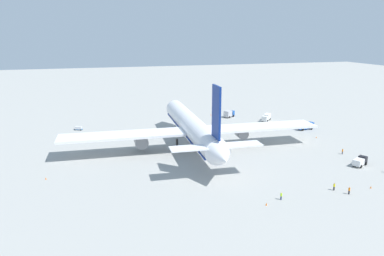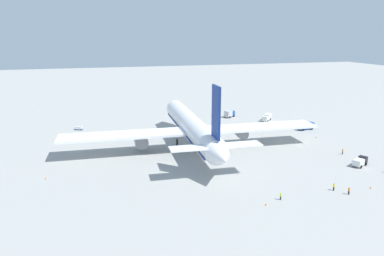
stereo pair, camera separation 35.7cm
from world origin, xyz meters
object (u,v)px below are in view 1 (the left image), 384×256
object	(u,v)px
traffic_cone_2	(316,137)
traffic_cone_4	(266,204)
service_truck_4	(229,114)
traffic_cone_0	(211,115)
baggage_cart_0	(78,128)
ground_worker_2	(342,151)
service_truck_0	(266,117)
traffic_cone_3	(46,178)
ground_worker_4	(334,187)
ground_worker_0	(281,196)
service_truck_2	(306,126)
service_truck_1	(360,161)
traffic_cone_1	(371,187)
ground_worker_3	(349,190)
airliner	(192,127)

from	to	relation	value
traffic_cone_2	traffic_cone_4	bearing A→B (deg)	135.53
service_truck_4	traffic_cone_0	size ratio (longest dim) A/B	10.36
baggage_cart_0	ground_worker_2	xyz separation A→B (m)	(-52.18, -77.40, 0.12)
baggage_cart_0	ground_worker_2	world-z (taller)	ground_worker_2
service_truck_0	traffic_cone_3	size ratio (longest dim) A/B	11.72
service_truck_4	ground_worker_4	world-z (taller)	service_truck_4
service_truck_0	traffic_cone_0	xyz separation A→B (m)	(16.13, 19.05, -1.23)
ground_worker_0	ground_worker_4	distance (m)	14.42
service_truck_2	ground_worker_4	size ratio (longest dim) A/B	3.81
traffic_cone_0	service_truck_1	bearing A→B (deg)	-165.42
service_truck_2	service_truck_4	size ratio (longest dim) A/B	1.18
ground_worker_0	traffic_cone_1	size ratio (longest dim) A/B	3.17
service_truck_1	traffic_cone_0	world-z (taller)	service_truck_1
traffic_cone_1	traffic_cone_3	world-z (taller)	same
baggage_cart_0	traffic_cone_4	xyz separation A→B (m)	(-76.40, -39.34, -0.49)
service_truck_0	traffic_cone_2	xyz separation A→B (m)	(-28.41, -4.70, -1.23)
service_truck_2	ground_worker_4	bearing A→B (deg)	153.38
service_truck_2	traffic_cone_4	xyz separation A→B (m)	(-52.95, 44.00, -1.08)
service_truck_4	ground_worker_0	bearing A→B (deg)	166.25
service_truck_1	traffic_cone_2	size ratio (longest dim) A/B	10.23
service_truck_4	baggage_cart_0	size ratio (longest dim) A/B	1.61
service_truck_4	traffic_cone_1	distance (m)	79.79
service_truck_1	traffic_cone_0	distance (m)	74.30
traffic_cone_3	service_truck_4	bearing A→B (deg)	-53.23
baggage_cart_0	traffic_cone_2	distance (m)	87.55
service_truck_1	baggage_cart_0	distance (m)	97.56
ground_worker_4	traffic_cone_0	size ratio (longest dim) A/B	3.22
baggage_cart_0	traffic_cone_2	size ratio (longest dim) A/B	6.44
ground_worker_4	service_truck_1	bearing A→B (deg)	-55.40
service_truck_4	ground_worker_2	xyz separation A→B (m)	(-56.55, -14.30, -0.76)
service_truck_1	traffic_cone_4	xyz separation A→B (m)	(-14.52, 36.07, -1.00)
traffic_cone_0	traffic_cone_2	world-z (taller)	same
service_truck_1	ground_worker_2	xyz separation A→B (m)	(9.71, -1.98, -0.40)
ground_worker_0	ground_worker_2	world-z (taller)	ground_worker_0
traffic_cone_1	ground_worker_3	bearing A→B (deg)	100.36
ground_worker_0	ground_worker_4	size ratio (longest dim) A/B	0.98
service_truck_1	traffic_cone_1	xyz separation A→B (m)	(-13.41, 8.17, -1.00)
service_truck_0	traffic_cone_4	distance (m)	79.17
service_truck_0	ground_worker_4	xyz separation A→B (m)	(-67.72, 17.67, -0.60)
baggage_cart_0	traffic_cone_1	size ratio (longest dim) A/B	6.44
ground_worker_2	traffic_cone_4	xyz separation A→B (m)	(-24.22, 38.05, -0.60)
airliner	traffic_cone_4	size ratio (longest dim) A/B	148.25
baggage_cart_0	traffic_cone_3	bearing A→B (deg)	171.51
traffic_cone_3	service_truck_2	bearing A→B (deg)	-74.74
service_truck_0	traffic_cone_1	world-z (taller)	service_truck_0
ground_worker_3	traffic_cone_4	bearing A→B (deg)	89.37
ground_worker_0	traffic_cone_1	world-z (taller)	ground_worker_0
traffic_cone_0	traffic_cone_4	xyz separation A→B (m)	(-86.41, 17.37, 0.00)
airliner	traffic_cone_3	world-z (taller)	airliner
airliner	ground_worker_3	size ratio (longest dim) A/B	45.97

